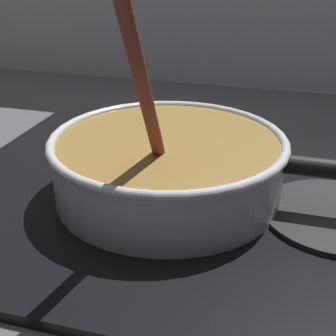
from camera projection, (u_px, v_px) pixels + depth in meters
hob_plate at (168, 198)px, 0.60m from camera, size 0.56×0.48×0.01m
burner_ring at (168, 191)px, 0.60m from camera, size 0.20×0.20×0.01m
cooking_pan at (169, 164)px, 0.58m from camera, size 0.44×0.33×0.31m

